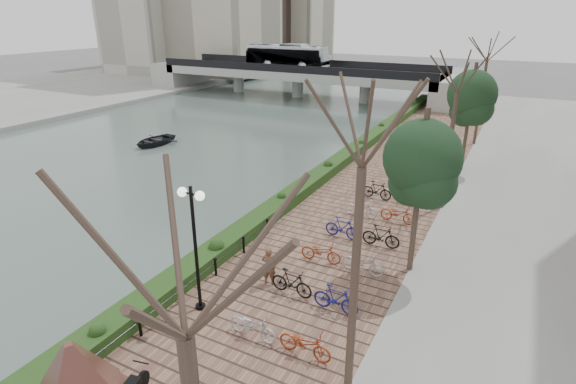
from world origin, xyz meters
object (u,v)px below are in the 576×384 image
Objects in this scene: pedestrian at (269,266)px; lamppost at (193,222)px; boat at (154,140)px; granite_monument at (77,384)px.

lamppost is at bearing 47.92° from pedestrian.
pedestrian is at bearing -32.15° from boat.
lamppost is 1.20× the size of boat.
boat is (-17.39, 16.24, -3.38)m from lamppost.
lamppost is 24.03m from boat.
granite_monument is 5.54m from lamppost.
lamppost is at bearing 94.37° from granite_monument.
pedestrian is (0.98, 7.53, -0.47)m from granite_monument.
granite_monument reaches higher than pedestrian.
lamppost is at bearing -38.78° from boat.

